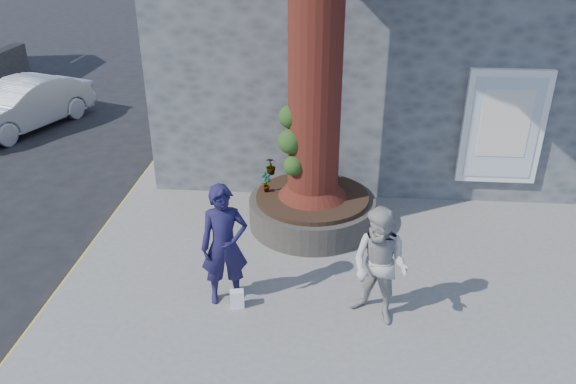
# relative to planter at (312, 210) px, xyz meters

# --- Properties ---
(ground) EXTENTS (120.00, 120.00, 0.00)m
(ground) POSITION_rel_planter_xyz_m (-0.80, -2.00, -0.41)
(ground) COLOR black
(ground) RESTS_ON ground
(pavement) EXTENTS (9.00, 8.00, 0.12)m
(pavement) POSITION_rel_planter_xyz_m (0.70, -1.00, -0.35)
(pavement) COLOR slate
(pavement) RESTS_ON ground
(yellow_line) EXTENTS (0.10, 30.00, 0.01)m
(yellow_line) POSITION_rel_planter_xyz_m (-3.85, -1.00, -0.41)
(yellow_line) COLOR yellow
(yellow_line) RESTS_ON ground
(stone_shop) EXTENTS (10.30, 8.30, 6.30)m
(stone_shop) POSITION_rel_planter_xyz_m (1.70, 5.20, 2.75)
(stone_shop) COLOR #4A4D4F
(stone_shop) RESTS_ON ground
(planter) EXTENTS (2.30, 2.30, 0.60)m
(planter) POSITION_rel_planter_xyz_m (0.00, 0.00, 0.00)
(planter) COLOR black
(planter) RESTS_ON pavement
(man) EXTENTS (0.77, 0.60, 1.87)m
(man) POSITION_rel_planter_xyz_m (-1.16, -2.37, 0.64)
(man) COLOR #19153B
(man) RESTS_ON pavement
(woman) EXTENTS (1.06, 1.01, 1.73)m
(woman) POSITION_rel_planter_xyz_m (1.02, -2.62, 0.57)
(woman) COLOR #AAA8A3
(woman) RESTS_ON pavement
(shopping_bag) EXTENTS (0.22, 0.16, 0.28)m
(shopping_bag) POSITION_rel_planter_xyz_m (-0.98, -2.54, -0.15)
(shopping_bag) COLOR white
(shopping_bag) RESTS_ON pavement
(car_silver) EXTENTS (2.69, 4.24, 1.32)m
(car_silver) POSITION_rel_planter_xyz_m (-8.00, 4.85, 0.25)
(car_silver) COLOR #BABDC3
(car_silver) RESTS_ON ground
(plant_a) EXTENTS (0.24, 0.23, 0.38)m
(plant_a) POSITION_rel_planter_xyz_m (-0.85, 0.06, 0.50)
(plant_a) COLOR gray
(plant_a) RESTS_ON planter
(plant_b) EXTENTS (0.33, 0.33, 0.44)m
(plant_b) POSITION_rel_planter_xyz_m (-0.34, 0.85, 0.53)
(plant_b) COLOR gray
(plant_b) RESTS_ON planter
(plant_c) EXTENTS (0.20, 0.20, 0.34)m
(plant_c) POSITION_rel_planter_xyz_m (-0.85, 0.84, 0.48)
(plant_c) COLOR gray
(plant_c) RESTS_ON planter
(plant_d) EXTENTS (0.31, 0.32, 0.28)m
(plant_d) POSITION_rel_planter_xyz_m (0.33, 0.66, 0.45)
(plant_d) COLOR gray
(plant_d) RESTS_ON planter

